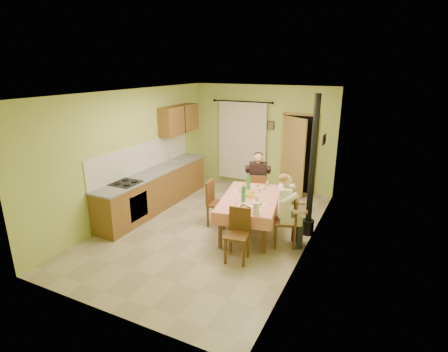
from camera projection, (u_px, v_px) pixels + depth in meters
The scene contains 17 objects.
floor at pixel (211, 227), 7.41m from camera, with size 4.00×6.00×0.01m, color tan.
room_shell at pixel (210, 143), 6.86m from camera, with size 4.04×6.04×2.82m.
kitchen_run at pixel (156, 188), 8.32m from camera, with size 0.64×3.64×1.56m.
upper_cabinets at pixel (179, 119), 9.04m from camera, with size 0.35×1.40×0.70m, color brown.
curtain at pixel (242, 141), 9.74m from camera, with size 1.70×0.07×2.22m.
doorway at pixel (296, 155), 9.12m from camera, with size 0.96×0.52×2.15m.
dining_table at pixel (250, 215), 7.10m from camera, with size 1.44×2.01×0.76m.
tableware at pixel (250, 196), 6.86m from camera, with size 0.87×1.57×0.33m.
chair_far at pixel (257, 200), 8.12m from camera, with size 0.48×0.48×0.93m.
chair_near at pixel (237, 245), 6.09m from camera, with size 0.44×0.44×0.94m.
chair_right at pixel (285, 231), 6.60m from camera, with size 0.51×0.51×0.96m.
chair_left at pixel (218, 212), 7.45m from camera, with size 0.46×0.46×0.98m.
man_far at pixel (258, 176), 7.96m from camera, with size 0.65×0.58×1.39m.
man_right at pixel (286, 202), 6.43m from camera, with size 0.58×0.65×1.39m.
stove_flue at pixel (311, 186), 6.82m from camera, with size 0.24×0.24×2.80m.
picture_back at pixel (271, 125), 9.32m from camera, with size 0.19×0.03×0.23m, color black.
picture_right at pixel (324, 140), 7.06m from camera, with size 0.03×0.31×0.21m, color brown.
Camera 1 is at (3.18, -5.94, 3.28)m, focal length 28.00 mm.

